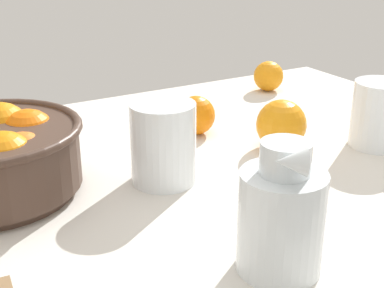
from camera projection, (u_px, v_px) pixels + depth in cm
name	position (u px, v px, depth cm)	size (l,w,h in cm)	color
ground_plane	(192.00, 178.00, 82.84)	(114.75, 80.75, 3.00)	silver
juice_pitcher	(281.00, 222.00, 56.74)	(9.49, 12.48, 15.43)	white
juice_glass	(163.00, 149.00, 76.72)	(9.26, 9.26, 11.64)	white
second_glass	(379.00, 119.00, 89.34)	(9.03, 9.03, 10.90)	white
loose_orange_0	(196.00, 115.00, 94.93)	(6.81, 6.81, 6.81)	orange
loose_orange_1	(268.00, 76.00, 119.89)	(6.54, 6.54, 6.54)	orange
loose_orange_2	(280.00, 124.00, 88.76)	(8.21, 8.21, 8.21)	orange
herb_sprig_0	(198.00, 116.00, 104.04)	(4.95, 2.28, 0.95)	#4C6B2F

